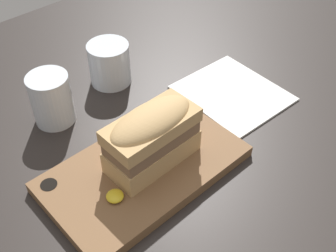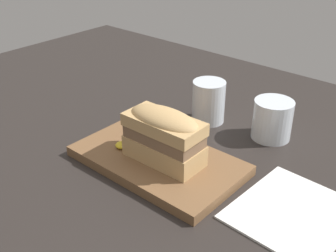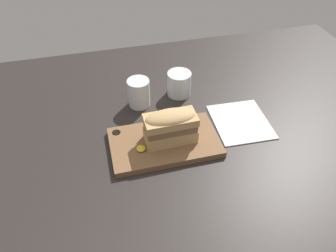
{
  "view_description": "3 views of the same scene",
  "coord_description": "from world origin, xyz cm",
  "px_view_note": "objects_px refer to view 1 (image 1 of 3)",
  "views": [
    {
      "loc": [
        -31.19,
        -33.48,
        54.34
      ],
      "look_at": [
        0.43,
        1.03,
        10.64
      ],
      "focal_mm": 45.0,
      "sensor_mm": 36.0,
      "label": 1
    },
    {
      "loc": [
        42.0,
        -47.53,
        47.12
      ],
      "look_at": [
        -3.05,
        4.43,
        9.79
      ],
      "focal_mm": 45.0,
      "sensor_mm": 36.0,
      "label": 2
    },
    {
      "loc": [
        -19.57,
        -64.62,
        71.58
      ],
      "look_at": [
        -2.35,
        3.41,
        8.2
      ],
      "focal_mm": 35.0,
      "sensor_mm": 36.0,
      "label": 3
    }
  ],
  "objects_px": {
    "wine_glass": "(110,65)",
    "napkin": "(232,93)",
    "serving_board": "(144,169)",
    "sandwich": "(152,135)",
    "water_glass": "(52,102)"
  },
  "relations": [
    {
      "from": "wine_glass",
      "to": "napkin",
      "type": "height_order",
      "value": "wine_glass"
    },
    {
      "from": "serving_board",
      "to": "sandwich",
      "type": "bearing_deg",
      "value": -6.34
    },
    {
      "from": "sandwich",
      "to": "napkin",
      "type": "height_order",
      "value": "sandwich"
    },
    {
      "from": "water_glass",
      "to": "napkin",
      "type": "distance_m",
      "value": 0.35
    },
    {
      "from": "serving_board",
      "to": "sandwich",
      "type": "relative_size",
      "value": 2.12
    },
    {
      "from": "serving_board",
      "to": "napkin",
      "type": "xyz_separation_m",
      "value": [
        0.26,
        0.04,
        -0.01
      ]
    },
    {
      "from": "wine_glass",
      "to": "napkin",
      "type": "xyz_separation_m",
      "value": [
        0.15,
        -0.2,
        -0.04
      ]
    },
    {
      "from": "sandwich",
      "to": "water_glass",
      "type": "relative_size",
      "value": 1.57
    },
    {
      "from": "wine_glass",
      "to": "napkin",
      "type": "bearing_deg",
      "value": -52.64
    },
    {
      "from": "water_glass",
      "to": "napkin",
      "type": "height_order",
      "value": "water_glass"
    },
    {
      "from": "sandwich",
      "to": "water_glass",
      "type": "height_order",
      "value": "sandwich"
    },
    {
      "from": "water_glass",
      "to": "wine_glass",
      "type": "xyz_separation_m",
      "value": [
        0.15,
        0.03,
        -0.0
      ]
    },
    {
      "from": "sandwich",
      "to": "water_glass",
      "type": "distance_m",
      "value": 0.22
    },
    {
      "from": "napkin",
      "to": "wine_glass",
      "type": "bearing_deg",
      "value": 127.36
    },
    {
      "from": "sandwich",
      "to": "wine_glass",
      "type": "bearing_deg",
      "value": 68.62
    }
  ]
}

